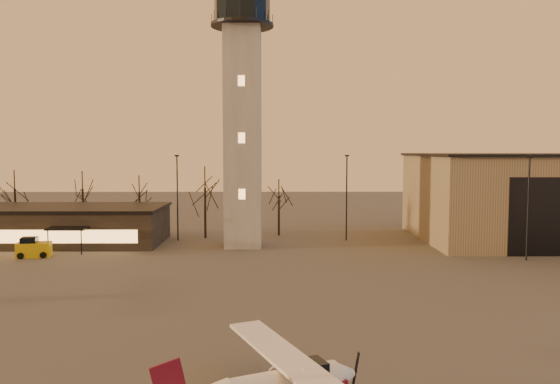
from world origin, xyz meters
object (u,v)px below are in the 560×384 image
(hangar, at_px, (549,197))
(service_cart, at_px, (33,249))
(control_tower, at_px, (243,99))
(terminal, at_px, (52,225))

(hangar, bearing_deg, service_cart, -170.07)
(control_tower, height_order, service_cart, control_tower)
(control_tower, relative_size, terminal, 1.28)
(control_tower, height_order, hangar, control_tower)
(terminal, xyz_separation_m, service_cart, (1.28, -7.93, -1.39))
(terminal, relative_size, service_cart, 7.44)
(control_tower, distance_m, terminal, 26.24)
(control_tower, xyz_separation_m, terminal, (-21.99, 1.98, -14.17))
(terminal, bearing_deg, control_tower, -5.15)
(hangar, distance_m, service_cart, 57.74)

